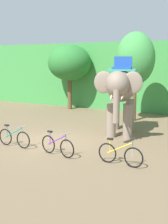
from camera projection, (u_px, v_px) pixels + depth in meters
ground_plane at (50, 142)px, 13.85m from camera, size 80.00×80.00×0.00m
foliage_hedge at (143, 75)px, 24.17m from camera, size 36.00×6.00×4.86m
tree_center at (70, 63)px, 22.64m from camera, size 3.16×3.16×4.72m
tree_center_left at (136, 59)px, 18.11m from camera, size 2.27×2.27×5.23m
elephant at (121, 90)px, 14.84m from camera, size 2.68×4.23×3.78m
bike_teal at (14, 138)px, 13.02m from camera, size 1.71×0.52×0.92m
bike_purple at (57, 146)px, 11.83m from camera, size 1.69×0.53×0.92m
bike_yellow at (120, 154)px, 10.73m from camera, size 1.71×0.52×0.92m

